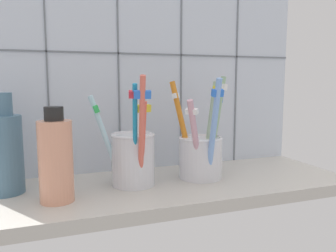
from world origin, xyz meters
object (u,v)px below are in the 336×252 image
at_px(ceramic_vase, 3,150).
at_px(soap_bottle, 56,159).
at_px(toothbrush_cup_right, 201,151).
at_px(toothbrush_cup_left, 133,156).

height_order(ceramic_vase, soap_bottle, ceramic_vase).
bearing_deg(toothbrush_cup_right, soap_bottle, -171.26).
relative_size(toothbrush_cup_left, ceramic_vase, 1.17).
relative_size(toothbrush_cup_right, ceramic_vase, 1.17).
bearing_deg(soap_bottle, toothbrush_cup_right, 8.74).
distance_m(toothbrush_cup_left, toothbrush_cup_right, 0.13).
xyz_separation_m(toothbrush_cup_left, toothbrush_cup_right, (0.13, 0.00, -0.00)).
bearing_deg(soap_bottle, toothbrush_cup_left, 16.84).
xyz_separation_m(toothbrush_cup_right, ceramic_vase, (-0.33, 0.03, 0.02)).
distance_m(toothbrush_cup_left, ceramic_vase, 0.20).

